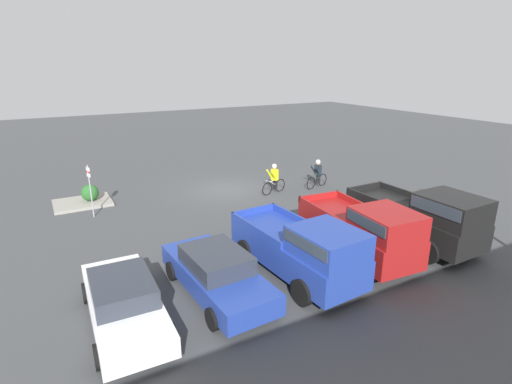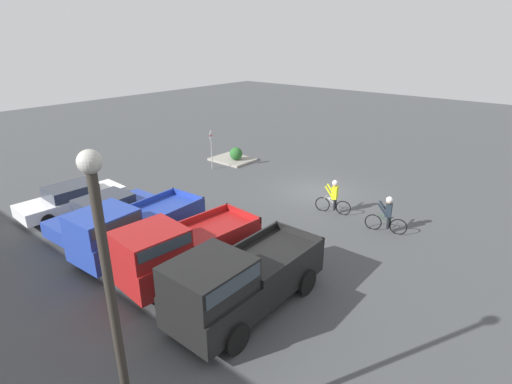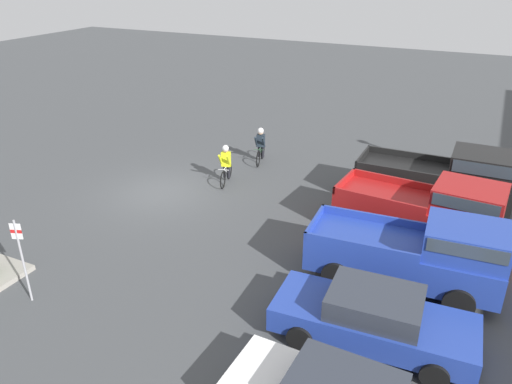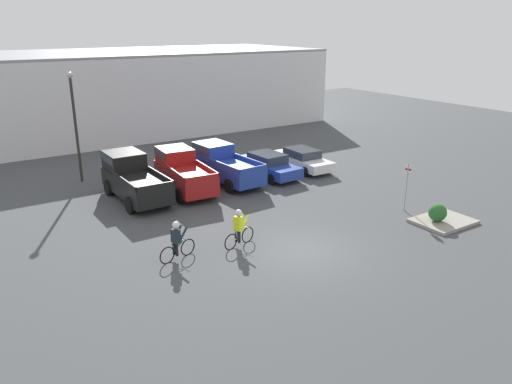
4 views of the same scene
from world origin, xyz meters
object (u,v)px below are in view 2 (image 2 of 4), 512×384
object	(u,v)px
cyclist_0	(334,196)
fire_lane_sign	(211,146)
shrub	(236,154)
pickup_truck_2	(131,227)
sedan_1	(72,198)
pickup_truck_0	(238,280)
cyclist_1	(387,214)
lamppost	(113,305)
pickup_truck_1	(181,249)
sedan_0	(106,212)

from	to	relation	value
cyclist_0	fire_lane_sign	world-z (taller)	fire_lane_sign
shrub	pickup_truck_2	bearing A→B (deg)	113.96
pickup_truck_2	sedan_1	distance (m)	5.66
pickup_truck_0	cyclist_0	size ratio (longest dim) A/B	3.20
cyclist_0	cyclist_1	bearing A→B (deg)	174.05
shrub	lamppost	bearing A→B (deg)	126.99
cyclist_1	shrub	xyz separation A→B (m)	(11.83, -3.36, -0.27)
fire_lane_sign	lamppost	bearing A→B (deg)	131.19
sedan_1	shrub	size ratio (longest dim) A/B	5.66
pickup_truck_0	sedan_1	bearing A→B (deg)	-2.83
pickup_truck_1	fire_lane_sign	distance (m)	12.18
pickup_truck_2	fire_lane_sign	distance (m)	10.70
pickup_truck_2	cyclist_0	world-z (taller)	pickup_truck_2
pickup_truck_0	cyclist_1	xyz separation A→B (m)	(-1.19, -8.14, -0.36)
fire_lane_sign	lamppost	xyz separation A→B (m)	(-12.33, 14.09, 2.30)
sedan_0	cyclist_1	xyz separation A→B (m)	(-9.59, -7.49, 0.12)
fire_lane_sign	shrub	xyz separation A→B (m)	(-0.16, -2.07, -0.92)
sedan_1	cyclist_1	xyz separation A→B (m)	(-12.39, -7.59, 0.17)
pickup_truck_1	shrub	bearing A→B (deg)	-55.31
pickup_truck_1	cyclist_1	bearing A→B (deg)	-116.96
cyclist_1	shrub	world-z (taller)	cyclist_1
shrub	pickup_truck_0	bearing A→B (deg)	132.78
pickup_truck_0	pickup_truck_1	distance (m)	2.85
fire_lane_sign	cyclist_1	bearing A→B (deg)	173.87
sedan_0	fire_lane_sign	size ratio (longest dim) A/B	1.96
pickup_truck_1	pickup_truck_0	bearing A→B (deg)	175.50
cyclist_0	lamppost	size ratio (longest dim) A/B	0.27
sedan_0	sedan_1	size ratio (longest dim) A/B	1.01
sedan_1	pickup_truck_1	bearing A→B (deg)	177.74
pickup_truck_0	lamppost	xyz separation A→B (m)	(-1.53, 4.66, 2.59)
pickup_truck_1	lamppost	size ratio (longest dim) A/B	0.82
sedan_0	fire_lane_sign	bearing A→B (deg)	-74.72
pickup_truck_0	sedan_1	world-z (taller)	pickup_truck_0
lamppost	cyclist_0	bearing A→B (deg)	-76.77
cyclist_0	pickup_truck_0	bearing A→B (deg)	100.42
lamppost	shrub	distance (m)	20.49
pickup_truck_1	fire_lane_sign	world-z (taller)	fire_lane_sign
lamppost	pickup_truck_0	bearing A→B (deg)	-71.85
lamppost	sedan_1	bearing A→B (deg)	-22.26
pickup_truck_1	shrub	xyz separation A→B (m)	(7.81, -11.28, -0.57)
sedan_1	cyclist_0	world-z (taller)	cyclist_0
pickup_truck_2	sedan_0	distance (m)	2.91
pickup_truck_2	cyclist_0	xyz separation A→B (m)	(-4.03, -8.33, -0.27)
cyclist_1	pickup_truck_1	bearing A→B (deg)	63.04
cyclist_1	pickup_truck_0	bearing A→B (deg)	81.68
pickup_truck_0	pickup_truck_1	world-z (taller)	pickup_truck_0
sedan_0	sedan_1	distance (m)	2.80
sedan_0	sedan_1	xyz separation A→B (m)	(2.80, 0.10, -0.05)
pickup_truck_0	sedan_0	xyz separation A→B (m)	(8.40, -0.65, -0.48)
sedan_1	fire_lane_sign	world-z (taller)	fire_lane_sign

